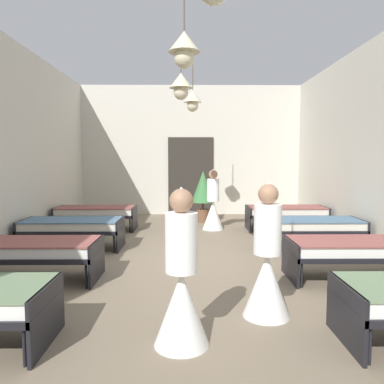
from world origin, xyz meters
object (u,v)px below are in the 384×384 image
Objects in this scene: bed_right_row_3 at (286,212)px; potted_plant at (203,190)px; nurse_far_aisle at (213,208)px; nurse_near_aisle at (182,290)px; bed_left_row_3 at (96,212)px; bed_left_row_1 at (31,250)px; bed_right_row_1 at (355,249)px; nurse_mid_aisle at (267,269)px; bed_right_row_2 at (311,226)px; bed_left_row_2 at (72,226)px.

potted_plant is (-1.99, 1.14, 0.45)m from bed_right_row_3.
nurse_far_aisle reaches higher than potted_plant.
bed_left_row_3 is at bearing -33.11° from nurse_near_aisle.
bed_left_row_1 and bed_right_row_1 have the same top height.
nurse_mid_aisle reaches higher than bed_left_row_3.
bed_right_row_2 is at bearing -90.00° from bed_right_row_3.
bed_left_row_3 is 5.94m from nurse_mid_aisle.
bed_left_row_2 and bed_right_row_3 have the same top height.
bed_right_row_3 is (4.64, 1.90, 0.00)m from bed_left_row_2.
bed_right_row_1 and bed_right_row_3 have the same top height.
bed_left_row_2 is at bearing -157.74° from bed_right_row_3.
bed_right_row_3 is at bearing -65.47° from nurse_far_aisle.
bed_left_row_2 and bed_right_row_2 have the same top height.
nurse_mid_aisle is (3.11, -1.26, 0.09)m from bed_left_row_1.
bed_left_row_3 is (0.00, 1.90, 0.00)m from bed_left_row_2.
bed_right_row_2 is 3.66m from potted_plant.
nurse_mid_aisle is (3.11, -3.16, 0.09)m from bed_left_row_2.
bed_left_row_3 is 4.64m from bed_right_row_3.
nurse_far_aisle is at bearing -79.30° from potted_plant.
bed_right_row_1 is at bearing -68.02° from potted_plant.
bed_left_row_3 is 2.92m from potted_plant.
potted_plant reaches higher than bed_left_row_3.
bed_right_row_2 is at bearing 22.26° from bed_left_row_1.
nurse_mid_aisle is (0.93, 0.64, 0.00)m from nurse_near_aisle.
bed_left_row_1 and bed_left_row_2 have the same top height.
bed_right_row_2 is at bearing -111.17° from nurse_far_aisle.
nurse_near_aisle is (2.18, -3.80, 0.09)m from bed_left_row_2.
bed_right_row_1 is 1.00× the size of bed_right_row_2.
bed_right_row_3 is 1.28× the size of nurse_mid_aisle.
bed_left_row_2 and bed_left_row_3 have the same top height.
bed_left_row_2 is at bearing 157.74° from bed_right_row_1.
bed_left_row_1 is at bearing -90.00° from bed_left_row_2.
bed_left_row_1 is 1.35× the size of potted_plant.
bed_left_row_1 is at bearing 169.96° from nurse_far_aisle.
potted_plant is at bearing 123.28° from bed_right_row_2.
nurse_mid_aisle is at bearing -45.51° from bed_left_row_2.
bed_left_row_3 is at bearing 117.61° from nurse_far_aisle.
bed_left_row_1 is 1.00× the size of bed_left_row_3.
bed_left_row_1 is at bearing -90.00° from bed_left_row_3.
bed_left_row_2 is 4.64m from bed_right_row_2.
bed_right_row_1 is 1.28× the size of nurse_far_aisle.
nurse_far_aisle is (2.85, 1.96, 0.09)m from bed_left_row_2.
nurse_mid_aisle reaches higher than bed_left_row_2.
nurse_near_aisle is 1.00× the size of nurse_mid_aisle.
nurse_mid_aisle is (3.11, -5.06, 0.09)m from bed_left_row_3.
bed_right_row_1 and bed_left_row_3 have the same top height.
bed_left_row_2 is at bearing 90.00° from bed_left_row_1.
bed_right_row_1 and bed_right_row_2 have the same top height.
bed_left_row_2 is 1.90m from bed_left_row_3.
nurse_far_aisle is (2.85, 3.86, 0.09)m from bed_left_row_1.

